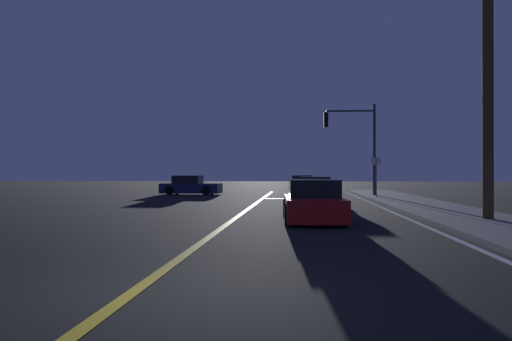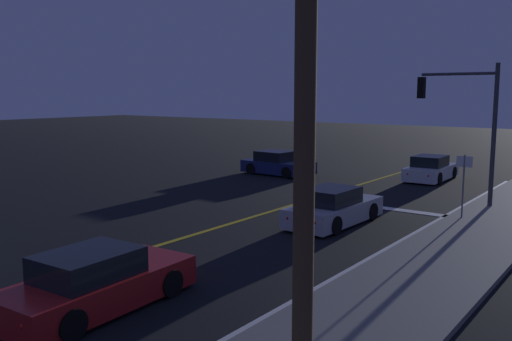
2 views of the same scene
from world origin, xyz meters
name	(u,v)px [view 1 (image 1 of 2)]	position (x,y,z in m)	size (l,w,h in m)	color
ground_plane	(128,297)	(0.00, 0.00, 0.00)	(160.00, 160.00, 0.00)	black
sidewalk_right	(452,214)	(7.66, 12.63, 0.07)	(3.20, 45.45, 0.15)	slate
lane_line_center	(241,214)	(0.00, 12.63, 0.01)	(0.20, 42.93, 0.01)	gold
lane_line_edge_right	(399,215)	(5.81, 12.63, 0.01)	(0.16, 42.93, 0.01)	white
stop_bar	(314,199)	(3.03, 23.75, 0.01)	(6.06, 0.50, 0.01)	white
car_far_approaching_navy	(190,186)	(-5.46, 28.88, 0.58)	(4.22, 2.14, 1.34)	navy
car_parked_curb_white	(302,185)	(2.38, 32.06, 0.58)	(1.89, 4.21, 1.34)	silver
car_mid_block_red	(313,203)	(2.61, 10.10, 0.58)	(2.04, 4.53, 1.34)	maroon
car_lead_oncoming_silver	(315,191)	(2.98, 20.08, 0.58)	(1.90, 4.46, 1.34)	#B2B5BA
traffic_signal_near_right	(356,136)	(5.74, 26.05, 3.84)	(3.24, 0.28, 5.83)	#38383D
utility_pole_right	(488,64)	(7.96, 9.89, 4.91)	(1.86, 0.32, 9.46)	#4C3823
street_sign_corner	(376,171)	(6.56, 23.25, 1.65)	(0.56, 0.09, 2.46)	slate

